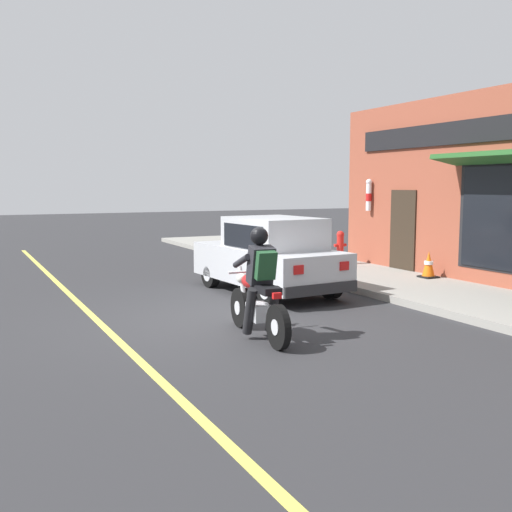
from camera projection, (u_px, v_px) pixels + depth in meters
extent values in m
plane|color=#2B2B2D|center=(220.00, 321.00, 9.82)|extent=(80.00, 80.00, 0.00)
cube|color=gray|center=(351.00, 274.00, 14.59)|extent=(2.60, 22.00, 0.14)
cube|color=#D1C64C|center=(74.00, 299.00, 11.68)|extent=(0.12, 19.80, 0.01)
cube|color=brown|center=(507.00, 191.00, 12.22)|extent=(0.50, 10.30, 4.20)
cube|color=#2D2319|center=(403.00, 233.00, 14.74)|extent=(0.04, 0.90, 2.10)
cube|color=black|center=(500.00, 128.00, 11.95)|extent=(0.06, 8.76, 0.50)
cylinder|color=white|center=(369.00, 197.00, 15.75)|extent=(0.14, 0.14, 0.70)
cylinder|color=red|center=(369.00, 197.00, 15.75)|extent=(0.15, 0.15, 0.20)
sphere|color=silver|center=(369.00, 182.00, 15.70)|extent=(0.16, 0.16, 0.16)
cylinder|color=black|center=(241.00, 308.00, 9.34)|extent=(0.14, 0.63, 0.62)
cylinder|color=silver|center=(241.00, 308.00, 9.34)|extent=(0.13, 0.22, 0.22)
cylinder|color=black|center=(278.00, 327.00, 8.06)|extent=(0.14, 0.63, 0.62)
cylinder|color=silver|center=(278.00, 327.00, 8.06)|extent=(0.13, 0.22, 0.22)
cube|color=silver|center=(259.00, 312.00, 8.64)|extent=(0.31, 0.42, 0.24)
ellipsoid|color=#B21919|center=(253.00, 281.00, 8.82)|extent=(0.33, 0.54, 0.24)
cube|color=black|center=(266.00, 289.00, 8.39)|extent=(0.30, 0.58, 0.10)
cylinder|color=silver|center=(243.00, 289.00, 9.21)|extent=(0.09, 0.33, 0.68)
cylinder|color=silver|center=(246.00, 272.00, 9.07)|extent=(0.56, 0.08, 0.04)
sphere|color=silver|center=(242.00, 278.00, 9.24)|extent=(0.16, 0.16, 0.16)
cylinder|color=silver|center=(281.00, 324.00, 8.35)|extent=(0.12, 0.55, 0.08)
cube|color=red|center=(277.00, 296.00, 8.05)|extent=(0.12, 0.07, 0.08)
cylinder|color=black|center=(250.00, 311.00, 8.50)|extent=(0.16, 0.36, 0.71)
cylinder|color=black|center=(273.00, 309.00, 8.64)|extent=(0.16, 0.36, 0.71)
cube|color=#232328|center=(261.00, 265.00, 8.51)|extent=(0.36, 0.35, 0.57)
cylinder|color=#232328|center=(242.00, 261.00, 8.65)|extent=(0.12, 0.52, 0.26)
cylinder|color=#232328|center=(267.00, 260.00, 8.81)|extent=(0.12, 0.52, 0.26)
sphere|color=black|center=(259.00, 236.00, 8.52)|extent=(0.26, 0.26, 0.26)
cube|color=#1E4728|center=(265.00, 265.00, 8.37)|extent=(0.30, 0.26, 0.42)
cylinder|color=black|center=(211.00, 274.00, 13.03)|extent=(0.22, 0.61, 0.60)
cylinder|color=silver|center=(211.00, 274.00, 13.03)|extent=(0.22, 0.34, 0.33)
cylinder|color=black|center=(267.00, 269.00, 13.76)|extent=(0.22, 0.61, 0.60)
cylinder|color=silver|center=(267.00, 269.00, 13.76)|extent=(0.22, 0.34, 0.33)
cylinder|color=black|center=(268.00, 290.00, 10.98)|extent=(0.22, 0.61, 0.60)
cylinder|color=silver|center=(268.00, 290.00, 10.98)|extent=(0.22, 0.34, 0.33)
cylinder|color=black|center=(331.00, 284.00, 11.70)|extent=(0.22, 0.61, 0.60)
cylinder|color=silver|center=(331.00, 284.00, 11.70)|extent=(0.22, 0.34, 0.33)
cube|color=#B7BABF|center=(268.00, 264.00, 12.33)|extent=(1.89, 3.80, 0.70)
cube|color=#B7BABF|center=(274.00, 234.00, 12.04)|extent=(1.57, 1.99, 0.66)
cube|color=black|center=(252.00, 233.00, 12.79)|extent=(1.35, 0.44, 0.51)
cube|color=black|center=(243.00, 236.00, 11.68)|extent=(0.13, 1.52, 0.46)
cube|color=black|center=(304.00, 233.00, 12.41)|extent=(0.13, 1.52, 0.46)
cube|color=silver|center=(206.00, 251.00, 13.65)|extent=(0.24, 0.06, 0.14)
cube|color=red|center=(299.00, 270.00, 10.47)|extent=(0.20, 0.05, 0.16)
cube|color=silver|center=(245.00, 249.00, 14.17)|extent=(0.24, 0.06, 0.14)
cube|color=red|center=(344.00, 266.00, 10.98)|extent=(0.20, 0.05, 0.16)
cube|color=#28282B|center=(226.00, 266.00, 13.93)|extent=(1.61, 0.23, 0.20)
cube|color=#28282B|center=(321.00, 289.00, 10.80)|extent=(1.61, 0.23, 0.20)
cube|color=black|center=(428.00, 277.00, 13.50)|extent=(0.36, 0.36, 0.04)
cone|color=orange|center=(429.00, 264.00, 13.47)|extent=(0.28, 0.28, 0.56)
cylinder|color=white|center=(429.00, 263.00, 13.46)|extent=(0.20, 0.20, 0.08)
cylinder|color=red|center=(340.00, 261.00, 15.86)|extent=(0.24, 0.24, 0.16)
cylinder|color=red|center=(340.00, 247.00, 15.82)|extent=(0.18, 0.18, 0.58)
sphere|color=red|center=(340.00, 235.00, 15.78)|extent=(0.20, 0.20, 0.20)
cylinder|color=red|center=(336.00, 245.00, 15.76)|extent=(0.10, 0.08, 0.08)
cylinder|color=red|center=(344.00, 245.00, 15.87)|extent=(0.10, 0.08, 0.08)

